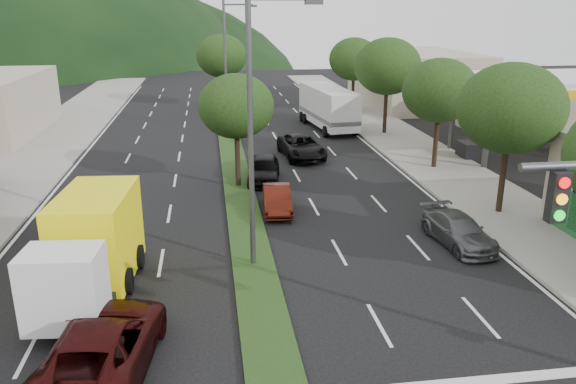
{
  "coord_description": "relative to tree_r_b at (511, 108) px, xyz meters",
  "views": [
    {
      "loc": [
        -1.42,
        -11.38,
        9.26
      ],
      "look_at": [
        1.68,
        10.5,
        2.05
      ],
      "focal_mm": 35.0,
      "sensor_mm": 36.0,
      "label": 1
    }
  ],
  "objects": [
    {
      "name": "sidewalk_right",
      "position": [
        0.5,
        13.0,
        -4.96
      ],
      "size": [
        5.0,
        90.0,
        0.15
      ],
      "primitive_type": "cube",
      "color": "gray",
      "rests_on": "ground"
    },
    {
      "name": "sidewalk_left",
      "position": [
        -25.0,
        13.0,
        -4.96
      ],
      "size": [
        6.0,
        90.0,
        0.15
      ],
      "primitive_type": "cube",
      "color": "gray",
      "rests_on": "ground"
    },
    {
      "name": "median",
      "position": [
        -12.0,
        16.0,
        -4.98
      ],
      "size": [
        1.6,
        56.0,
        0.12
      ],
      "primitive_type": "cube",
      "color": "#193413",
      "rests_on": "ground"
    },
    {
      "name": "gas_canopy",
      "position": [
        7.0,
        10.0,
        -0.39
      ],
      "size": [
        12.2,
        8.2,
        5.25
      ],
      "color": "silver",
      "rests_on": "ground"
    },
    {
      "name": "bldg_right_far",
      "position": [
        7.5,
        32.0,
        -2.44
      ],
      "size": [
        10.0,
        16.0,
        5.2
      ],
      "primitive_type": "cube",
      "color": "#B9AF93",
      "rests_on": "ground"
    },
    {
      "name": "tree_r_b",
      "position": [
        0.0,
        0.0,
        0.0
      ],
      "size": [
        4.8,
        4.8,
        6.94
      ],
      "color": "black",
      "rests_on": "sidewalk_right"
    },
    {
      "name": "tree_r_c",
      "position": [
        0.0,
        8.0,
        -0.29
      ],
      "size": [
        4.4,
        4.4,
        6.48
      ],
      "color": "black",
      "rests_on": "sidewalk_right"
    },
    {
      "name": "tree_r_d",
      "position": [
        0.0,
        18.0,
        0.14
      ],
      "size": [
        5.0,
        5.0,
        7.17
      ],
      "color": "black",
      "rests_on": "sidewalk_right"
    },
    {
      "name": "tree_r_e",
      "position": [
        0.0,
        28.0,
        -0.14
      ],
      "size": [
        4.6,
        4.6,
        6.71
      ],
      "color": "black",
      "rests_on": "sidewalk_right"
    },
    {
      "name": "tree_med_near",
      "position": [
        -12.0,
        6.0,
        -0.61
      ],
      "size": [
        4.0,
        4.0,
        6.02
      ],
      "color": "black",
      "rests_on": "median"
    },
    {
      "name": "tree_med_far",
      "position": [
        -12.0,
        32.0,
        -0.03
      ],
      "size": [
        4.8,
        4.8,
        6.94
      ],
      "color": "black",
      "rests_on": "median"
    },
    {
      "name": "streetlight_near",
      "position": [
        -11.79,
        -4.0,
        0.55
      ],
      "size": [
        2.6,
        0.25,
        10.0
      ],
      "color": "#47494C",
      "rests_on": "ground"
    },
    {
      "name": "streetlight_mid",
      "position": [
        -11.79,
        21.0,
        0.55
      ],
      "size": [
        2.6,
        0.25,
        10.0
      ],
      "color": "#47494C",
      "rests_on": "ground"
    },
    {
      "name": "suv_maroon",
      "position": [
        -16.47,
        -10.0,
        -4.25
      ],
      "size": [
        3.27,
        5.91,
        1.57
      ],
      "primitive_type": "imported",
      "rotation": [
        0.0,
        0.0,
        3.02
      ],
      "color": "#330B0B",
      "rests_on": "ground"
    },
    {
      "name": "car_queue_a",
      "position": [
        -10.5,
        6.86,
        -4.3
      ],
      "size": [
        2.3,
        4.51,
        1.47
      ],
      "primitive_type": "imported",
      "rotation": [
        0.0,
        0.0,
        -0.13
      ],
      "color": "black",
      "rests_on": "ground"
    },
    {
      "name": "car_queue_b",
      "position": [
        -3.46,
        -3.14,
        -4.42
      ],
      "size": [
        2.17,
        4.39,
        1.23
      ],
      "primitive_type": "imported",
      "rotation": [
        0.0,
        0.0,
        0.11
      ],
      "color": "#505056",
      "rests_on": "ground"
    },
    {
      "name": "car_queue_c",
      "position": [
        -10.37,
        1.86,
        -4.43
      ],
      "size": [
        1.52,
        3.76,
        1.21
      ],
      "primitive_type": "imported",
      "rotation": [
        0.0,
        0.0,
        -0.06
      ],
      "color": "#46140B",
      "rests_on": "ground"
    },
    {
      "name": "car_queue_d",
      "position": [
        -7.53,
        11.86,
        -4.31
      ],
      "size": [
        2.84,
        5.38,
        1.44
      ],
      "primitive_type": "imported",
      "rotation": [
        0.0,
        0.0,
        0.09
      ],
      "color": "black",
      "rests_on": "ground"
    },
    {
      "name": "box_truck",
      "position": [
        -17.54,
        -5.19,
        -3.49
      ],
      "size": [
        3.03,
        6.8,
        3.27
      ],
      "rotation": [
        0.0,
        0.0,
        3.06
      ],
      "color": "silver",
      "rests_on": "ground"
    },
    {
      "name": "motorhome",
      "position": [
        -3.89,
        20.89,
        -3.28
      ],
      "size": [
        3.55,
        8.81,
        3.29
      ],
      "rotation": [
        0.0,
        0.0,
        0.12
      ],
      "color": "silver",
      "rests_on": "ground"
    }
  ]
}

